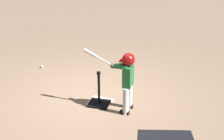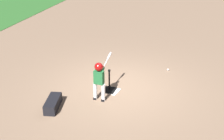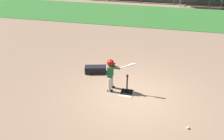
# 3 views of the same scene
# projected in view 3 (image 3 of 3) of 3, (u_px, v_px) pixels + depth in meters

# --- Properties ---
(ground_plane) EXTENTS (90.00, 90.00, 0.00)m
(ground_plane) POSITION_uv_depth(u_px,v_px,m) (134.00, 98.00, 8.87)
(ground_plane) COLOR #93755B
(grass_outfield_strip) EXTENTS (56.00, 4.73, 0.02)m
(grass_outfield_strip) POSITION_uv_depth(u_px,v_px,m) (154.00, 16.00, 16.92)
(grass_outfield_strip) COLOR #33702D
(grass_outfield_strip) RESTS_ON ground_plane
(home_plate) EXTENTS (0.50, 0.50, 0.02)m
(home_plate) POSITION_uv_depth(u_px,v_px,m) (127.00, 94.00, 9.06)
(home_plate) COLOR white
(home_plate) RESTS_ON ground_plane
(batting_tee) EXTENTS (0.41, 0.37, 0.71)m
(batting_tee) POSITION_uv_depth(u_px,v_px,m) (127.00, 90.00, 9.08)
(batting_tee) COLOR black
(batting_tee) RESTS_ON ground_plane
(batter_child) EXTENTS (1.00, 0.37, 1.18)m
(batter_child) POSITION_uv_depth(u_px,v_px,m) (111.00, 71.00, 8.95)
(batter_child) COLOR silver
(batter_child) RESTS_ON ground_plane
(baseball) EXTENTS (0.07, 0.07, 0.07)m
(baseball) POSITION_uv_depth(u_px,v_px,m) (188.00, 128.00, 7.49)
(baseball) COLOR white
(baseball) RESTS_ON ground_plane
(equipment_bag) EXTENTS (0.89, 0.51, 0.28)m
(equipment_bag) POSITION_uv_depth(u_px,v_px,m) (96.00, 70.00, 10.32)
(equipment_bag) COLOR black
(equipment_bag) RESTS_ON ground_plane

